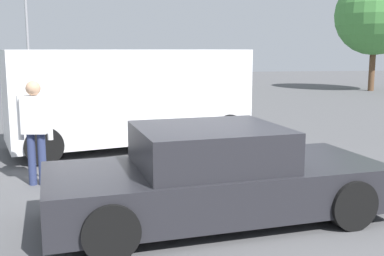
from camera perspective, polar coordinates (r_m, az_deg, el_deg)
The scene contains 5 objects.
ground_plane at distance 6.37m, azimuth 5.65°, elevation -11.15°, with size 80.00×80.00×0.00m, color #515154.
sedan_foreground at distance 6.25m, azimuth 2.72°, elevation -5.92°, with size 4.62×2.39×1.26m.
van_white at distance 10.90m, azimuth -7.60°, elevation 3.99°, with size 5.69×3.46×2.23m.
pedestrian at distance 8.13m, azimuth -18.49°, elevation 0.52°, with size 0.56×0.30×1.74m.
tree_back_right at distance 27.42m, azimuth 21.33°, elevation 12.63°, with size 4.23×4.23×6.14m.
Camera 1 is at (-1.55, -5.75, 2.25)m, focal length 44.02 mm.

